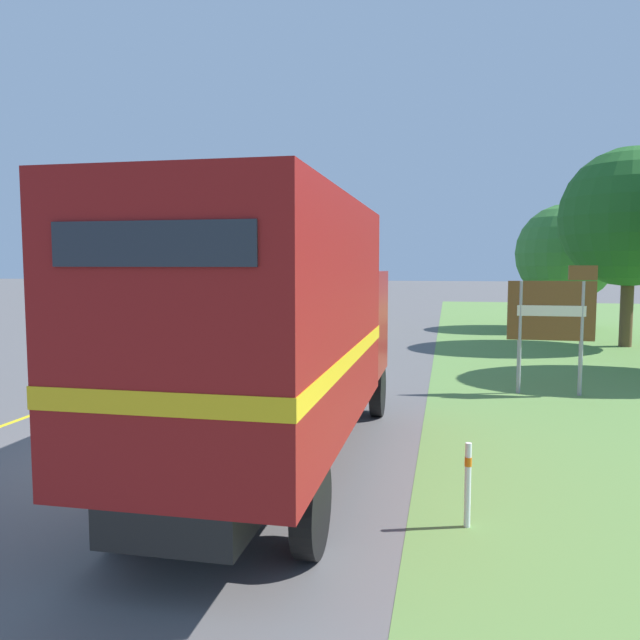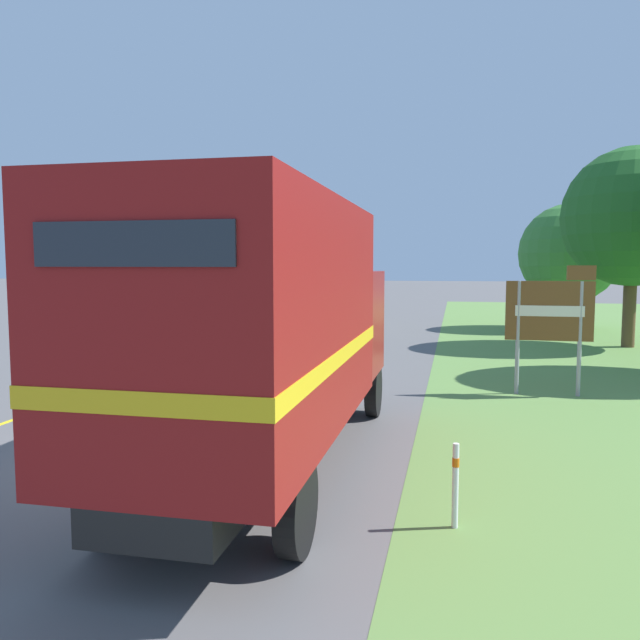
{
  "view_description": "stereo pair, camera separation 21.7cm",
  "coord_description": "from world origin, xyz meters",
  "px_view_note": "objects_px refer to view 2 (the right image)",
  "views": [
    {
      "loc": [
        4.11,
        -8.46,
        2.9
      ],
      "look_at": [
        0.3,
        10.01,
        1.2
      ],
      "focal_mm": 35.0,
      "sensor_mm": 36.0,
      "label": 1
    },
    {
      "loc": [
        4.32,
        -8.42,
        2.9
      ],
      "look_at": [
        0.3,
        10.01,
        1.2
      ],
      "focal_mm": 35.0,
      "sensor_mm": 36.0,
      "label": 2
    }
  ],
  "objects_px": {
    "roadside_tree_far": "(569,253)",
    "lead_car_white": "(316,305)",
    "horse_trailer_truck": "(269,327)",
    "delineator_post": "(455,483)",
    "roadside_tree_mid": "(633,217)",
    "highway_sign": "(551,314)"
  },
  "relations": [
    {
      "from": "roadside_tree_far",
      "to": "lead_car_white",
      "type": "bearing_deg",
      "value": -175.49
    },
    {
      "from": "horse_trailer_truck",
      "to": "lead_car_white",
      "type": "xyz_separation_m",
      "value": [
        -3.9,
        20.27,
        -1.05
      ]
    },
    {
      "from": "roadside_tree_far",
      "to": "delineator_post",
      "type": "relative_size",
      "value": 5.84
    },
    {
      "from": "lead_car_white",
      "to": "roadside_tree_far",
      "type": "bearing_deg",
      "value": 4.51
    },
    {
      "from": "roadside_tree_mid",
      "to": "roadside_tree_far",
      "type": "relative_size",
      "value": 1.25
    },
    {
      "from": "horse_trailer_truck",
      "to": "lead_car_white",
      "type": "height_order",
      "value": "horse_trailer_truck"
    },
    {
      "from": "highway_sign",
      "to": "roadside_tree_mid",
      "type": "bearing_deg",
      "value": 66.87
    },
    {
      "from": "horse_trailer_truck",
      "to": "highway_sign",
      "type": "relative_size",
      "value": 2.76
    },
    {
      "from": "horse_trailer_truck",
      "to": "roadside_tree_mid",
      "type": "distance_m",
      "value": 17.66
    },
    {
      "from": "lead_car_white",
      "to": "delineator_post",
      "type": "distance_m",
      "value": 22.52
    },
    {
      "from": "lead_car_white",
      "to": "delineator_post",
      "type": "relative_size",
      "value": 4.81
    },
    {
      "from": "roadside_tree_far",
      "to": "delineator_post",
      "type": "height_order",
      "value": "roadside_tree_far"
    },
    {
      "from": "horse_trailer_truck",
      "to": "roadside_tree_far",
      "type": "height_order",
      "value": "roadside_tree_far"
    },
    {
      "from": "horse_trailer_truck",
      "to": "lead_car_white",
      "type": "relative_size",
      "value": 1.73
    },
    {
      "from": "highway_sign",
      "to": "roadside_tree_far",
      "type": "height_order",
      "value": "roadside_tree_far"
    },
    {
      "from": "lead_car_white",
      "to": "roadside_tree_far",
      "type": "xyz_separation_m",
      "value": [
        11.25,
        0.89,
        2.37
      ]
    },
    {
      "from": "lead_car_white",
      "to": "delineator_post",
      "type": "bearing_deg",
      "value": -73.42
    },
    {
      "from": "highway_sign",
      "to": "horse_trailer_truck",
      "type": "bearing_deg",
      "value": -125.88
    },
    {
      "from": "delineator_post",
      "to": "roadside_tree_mid",
      "type": "bearing_deg",
      "value": 70.53
    },
    {
      "from": "horse_trailer_truck",
      "to": "delineator_post",
      "type": "xyz_separation_m",
      "value": [
        2.52,
        -1.31,
        -1.53
      ]
    },
    {
      "from": "highway_sign",
      "to": "roadside_tree_mid",
      "type": "relative_size",
      "value": 0.41
    },
    {
      "from": "horse_trailer_truck",
      "to": "roadside_tree_mid",
      "type": "xyz_separation_m",
      "value": [
        8.41,
        15.33,
        2.46
      ]
    }
  ]
}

